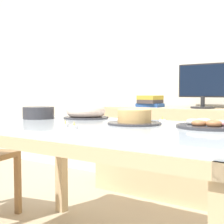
# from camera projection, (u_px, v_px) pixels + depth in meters

# --- Properties ---
(wall_back) EXTENTS (8.00, 0.10, 2.60)m
(wall_back) POSITION_uv_depth(u_px,v_px,m) (202.00, 54.00, 2.92)
(wall_back) COLOR silver
(wall_back) RESTS_ON ground
(dining_table) EXTENTS (1.56, 0.89, 0.75)m
(dining_table) POSITION_uv_depth(u_px,v_px,m) (108.00, 142.00, 1.70)
(dining_table) COLOR silver
(dining_table) RESTS_ON ground
(sideboard) EXTENTS (1.73, 0.44, 0.80)m
(sideboard) POSITION_uv_depth(u_px,v_px,m) (189.00, 154.00, 2.73)
(sideboard) COLOR #D1B284
(sideboard) RESTS_ON ground
(computer_monitor) EXTENTS (0.42, 0.20, 0.38)m
(computer_monitor) POSITION_uv_depth(u_px,v_px,m) (203.00, 86.00, 2.63)
(computer_monitor) COLOR #262628
(computer_monitor) RESTS_ON sideboard
(book_stack) EXTENTS (0.23, 0.20, 0.11)m
(book_stack) POSITION_uv_depth(u_px,v_px,m) (150.00, 101.00, 2.92)
(book_stack) COLOR #23478C
(book_stack) RESTS_ON sideboard
(cake_chocolate_round) EXTENTS (0.30, 0.30, 0.08)m
(cake_chocolate_round) POSITION_uv_depth(u_px,v_px,m) (134.00, 118.00, 1.71)
(cake_chocolate_round) COLOR #333338
(cake_chocolate_round) RESTS_ON dining_table
(cake_golden_bundt) EXTENTS (0.31, 0.31, 0.09)m
(cake_golden_bundt) POSITION_uv_depth(u_px,v_px,m) (86.00, 112.00, 2.12)
(cake_golden_bundt) COLOR #333338
(cake_golden_bundt) RESTS_ON dining_table
(pastry_platter) EXTENTS (0.32, 0.32, 0.04)m
(pastry_platter) POSITION_uv_depth(u_px,v_px,m) (209.00, 125.00, 1.54)
(pastry_platter) COLOR #333338
(pastry_platter) RESTS_ON dining_table
(plate_stack) EXTENTS (0.21, 0.21, 0.08)m
(plate_stack) POSITION_uv_depth(u_px,v_px,m) (39.00, 113.00, 2.10)
(plate_stack) COLOR #333338
(plate_stack) RESTS_ON dining_table
(tealight_right_edge) EXTENTS (0.04, 0.04, 0.04)m
(tealight_right_edge) POSITION_uv_depth(u_px,v_px,m) (162.00, 120.00, 1.85)
(tealight_right_edge) COLOR silver
(tealight_right_edge) RESTS_ON dining_table
(tealight_near_cakes) EXTENTS (0.04, 0.04, 0.04)m
(tealight_near_cakes) POSITION_uv_depth(u_px,v_px,m) (65.00, 125.00, 1.59)
(tealight_near_cakes) COLOR silver
(tealight_near_cakes) RESTS_ON dining_table
(tealight_centre) EXTENTS (0.04, 0.04, 0.04)m
(tealight_centre) POSITION_uv_depth(u_px,v_px,m) (74.00, 126.00, 1.50)
(tealight_centre) COLOR silver
(tealight_centre) RESTS_ON dining_table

